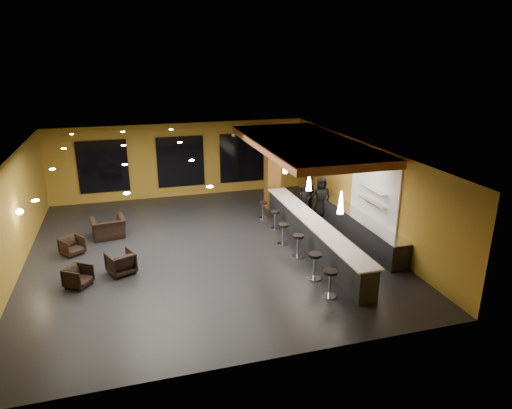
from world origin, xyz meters
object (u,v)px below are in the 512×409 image
object	(u,v)px
armchair_b	(121,263)
bar_stool_1	(315,263)
staff_b	(309,196)
bar_stool_5	(263,208)
column	(273,170)
staff_c	(321,197)
armchair_a	(78,276)
bar_stool_3	(283,231)
pendant_0	(341,202)
pendant_1	(309,181)
bar_stool_2	(298,243)
pendant_2	(285,165)
prep_counter	(357,226)
bar_stool_0	(330,280)
staff_a	(304,202)
bar_stool_4	(275,217)
armchair_d	(108,228)
bar_counter	(312,235)

from	to	relation	value
armchair_b	bar_stool_1	world-z (taller)	bar_stool_1
staff_b	bar_stool_5	world-z (taller)	staff_b
column	staff_c	bearing A→B (deg)	-46.91
armchair_a	bar_stool_5	xyz separation A→B (m)	(6.99, 4.07, 0.14)
bar_stool_1	bar_stool_3	world-z (taller)	bar_stool_1
pendant_0	armchair_b	size ratio (longest dim) A/B	0.89
column	pendant_0	xyz separation A→B (m)	(0.00, -6.60, 0.60)
pendant_1	bar_stool_1	world-z (taller)	pendant_1
armchair_a	bar_stool_2	xyz separation A→B (m)	(7.03, 0.11, 0.20)
pendant_2	staff_c	world-z (taller)	pendant_2
prep_counter	staff_c	xyz separation A→B (m)	(-0.41, 2.39, 0.43)
bar_stool_0	bar_stool_1	world-z (taller)	bar_stool_1
staff_a	bar_stool_4	distance (m)	1.66
pendant_1	bar_stool_5	xyz separation A→B (m)	(-0.79, 2.92, -1.89)
pendant_2	armchair_a	world-z (taller)	pendant_2
prep_counter	bar_stool_2	bearing A→B (deg)	-159.29
prep_counter	pendant_1	xyz separation A→B (m)	(-2.00, 0.00, 1.92)
staff_a	bar_stool_3	bearing A→B (deg)	-124.43
staff_a	armchair_b	size ratio (longest dim) A/B	1.90
staff_a	armchair_b	distance (m)	7.94
pendant_0	armchair_a	world-z (taller)	pendant_0
pendant_2	bar_stool_0	world-z (taller)	pendant_2
prep_counter	bar_stool_0	bearing A→B (deg)	-126.90
pendant_2	staff_a	distance (m)	1.80
armchair_a	armchair_d	bearing A→B (deg)	21.36
pendant_1	staff_a	bearing A→B (deg)	70.79
bar_stool_4	column	bearing A→B (deg)	74.61
column	staff_a	xyz separation A→B (m)	(0.81, -1.79, -1.00)
armchair_d	bar_stool_5	distance (m)	6.20
pendant_1	staff_a	size ratio (longest dim) A/B	0.47
staff_c	bar_stool_3	size ratio (longest dim) A/B	2.17
pendant_2	staff_b	world-z (taller)	pendant_2
pendant_1	bar_stool_0	size ratio (longest dim) A/B	0.85
column	pendant_2	xyz separation A→B (m)	(0.00, -1.60, 0.60)
staff_a	armchair_d	xyz separation A→B (m)	(-7.78, 0.21, -0.36)
bar_stool_0	bar_stool_3	distance (m)	3.88
pendant_2	armchair_d	xyz separation A→B (m)	(-6.98, 0.02, -1.96)
bar_counter	armchair_a	bearing A→B (deg)	-175.25
staff_b	pendant_1	bearing A→B (deg)	-97.21
staff_a	staff_b	bearing A→B (deg)	51.43
staff_b	armchair_b	bearing A→B (deg)	-139.53
staff_b	armchair_a	size ratio (longest dim) A/B	2.45
staff_b	bar_stool_2	xyz separation A→B (m)	(-1.99, -3.84, -0.33)
bar_counter	bar_stool_1	xyz separation A→B (m)	(-0.85, -2.18, 0.04)
staff_a	armchair_a	distance (m)	9.27
prep_counter	armchair_d	distance (m)	9.32
staff_c	bar_stool_0	bearing A→B (deg)	-99.15
staff_c	bar_stool_0	world-z (taller)	staff_c
armchair_a	armchair_d	xyz separation A→B (m)	(0.81, 3.67, 0.07)
staff_b	bar_stool_1	distance (m)	5.87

